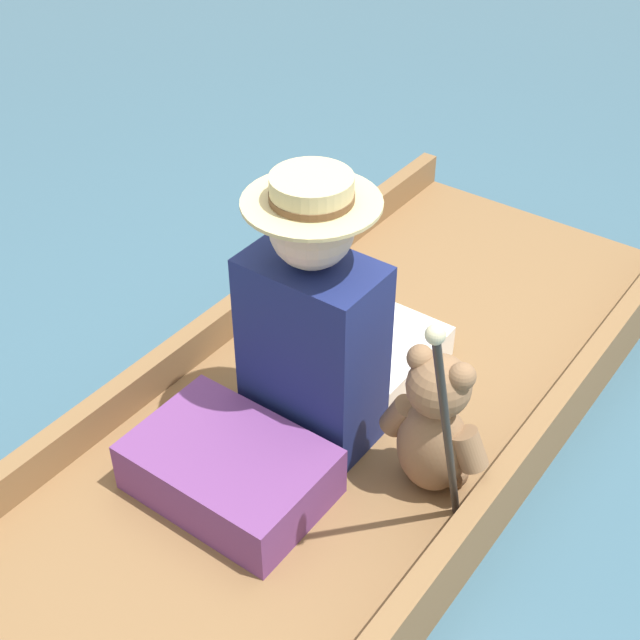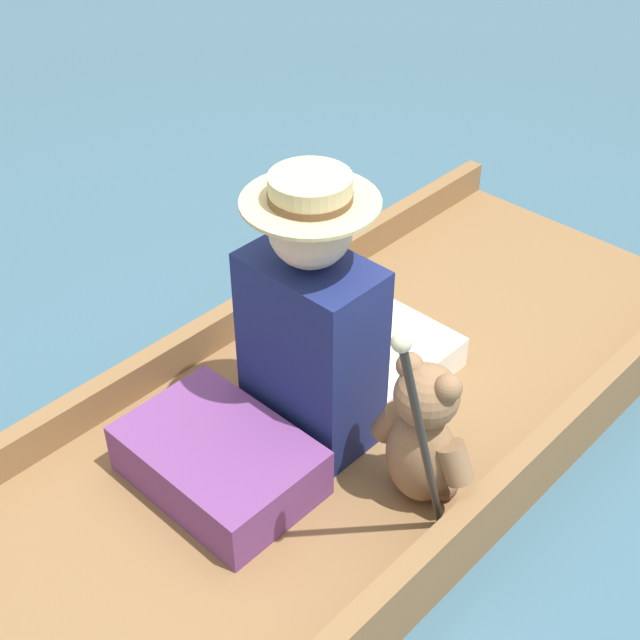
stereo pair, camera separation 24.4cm
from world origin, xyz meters
name	(u,v)px [view 1 (the left image)]	position (x,y,z in m)	size (l,w,h in m)	color
ground_plane	(345,437)	(0.00, 0.00, 0.00)	(16.00, 16.00, 0.00)	#385B70
punt_boat	(346,421)	(0.00, 0.00, 0.07)	(1.13, 2.79, 0.24)	brown
seat_cushion	(230,470)	(-0.07, -0.45, 0.20)	(0.52, 0.36, 0.16)	#6B3875
seated_person	(326,329)	(-0.04, -0.06, 0.45)	(0.37, 0.72, 0.84)	white
teddy_bear	(435,426)	(0.35, -0.10, 0.34)	(0.33, 0.19, 0.47)	#846042
wine_glass	(275,307)	(-0.42, 0.19, 0.21)	(0.09, 0.09, 0.12)	silver
walking_cane	(445,417)	(0.47, -0.29, 0.58)	(0.04, 0.26, 0.78)	#2D2823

